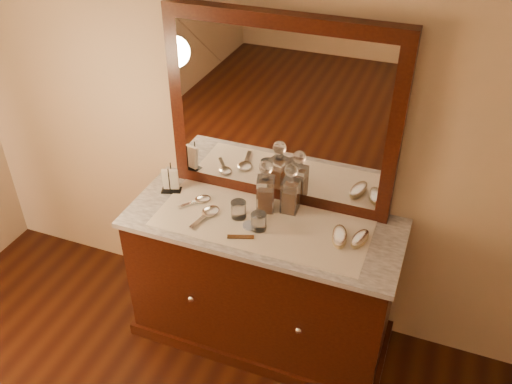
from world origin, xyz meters
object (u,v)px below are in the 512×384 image
pin_dish (250,225)px  napkin_rack (171,181)px  dresser_cabinet (262,283)px  hand_mirror_outer (200,200)px  decanter_right (290,193)px  mirror_frame (281,114)px  hand_mirror_inner (208,213)px  comb (241,237)px  brush_near (339,237)px  brush_far (360,239)px  decanter_left (266,191)px

pin_dish → napkin_rack: size_ratio=0.45×
dresser_cabinet → hand_mirror_outer: size_ratio=7.72×
napkin_rack → decanter_right: (0.67, 0.06, 0.05)m
dresser_cabinet → napkin_rack: 0.77m
mirror_frame → hand_mirror_outer: (-0.38, -0.21, -0.49)m
hand_mirror_outer → hand_mirror_inner: size_ratio=0.79×
comb → hand_mirror_outer: (-0.32, 0.20, 0.00)m
hand_mirror_inner → comb: bearing=-26.1°
hand_mirror_outer → hand_mirror_inner: bearing=-44.1°
pin_dish → napkin_rack: (-0.53, 0.14, 0.05)m
mirror_frame → hand_mirror_inner: 0.64m
brush_near → brush_far: brush_near is taller
dresser_cabinet → hand_mirror_inner: size_ratio=6.10×
brush_far → comb: bearing=-162.4°
pin_dish → decanter_left: 0.20m
comb → brush_near: (0.46, 0.15, 0.02)m
mirror_frame → decanter_left: (-0.02, -0.15, -0.38)m
napkin_rack → brush_far: bearing=-3.5°
mirror_frame → pin_dish: bearing=-98.2°
dresser_cabinet → brush_far: 0.68m
comb → mirror_frame: bearing=62.7°
decanter_right → brush_far: 0.43m
decanter_left → brush_far: bearing=-9.6°
pin_dish → hand_mirror_outer: bearing=162.4°
brush_near → brush_far: (0.10, 0.02, -0.00)m
dresser_cabinet → brush_near: 0.62m
decanter_left → brush_near: size_ratio=1.69×
dresser_cabinet → decanter_left: (-0.02, 0.10, 0.56)m
dresser_cabinet → hand_mirror_inner: hand_mirror_inner is taller
dresser_cabinet → brush_far: brush_far is taller
mirror_frame → brush_far: 0.73m
decanter_left → dresser_cabinet: bearing=-76.9°
napkin_rack → dresser_cabinet: bearing=-7.7°
pin_dish → decanter_right: 0.27m
mirror_frame → decanter_left: 0.41m
mirror_frame → brush_far: size_ratio=7.58×
brush_near → decanter_left: bearing=165.5°
hand_mirror_outer → decanter_left: bearing=9.8°
mirror_frame → hand_mirror_inner: bearing=-133.8°
comb → brush_far: (0.56, 0.18, 0.02)m
dresser_cabinet → decanter_left: 0.57m
pin_dish → brush_far: (0.55, 0.08, 0.01)m
brush_far → dresser_cabinet: bearing=-178.7°
napkin_rack → comb: bearing=-25.1°
pin_dish → comb: size_ratio=0.55×
decanter_right → hand_mirror_inner: bearing=-153.9°
pin_dish → comb: (-0.01, -0.10, -0.00)m
pin_dish → hand_mirror_outer: 0.35m
hand_mirror_outer → brush_far: bearing=-1.8°
pin_dish → decanter_left: (0.02, 0.17, 0.11)m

